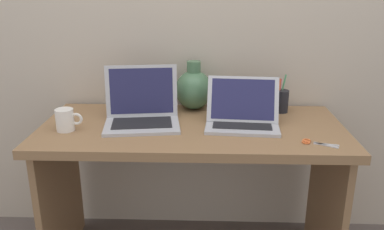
{
  "coord_description": "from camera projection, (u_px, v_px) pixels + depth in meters",
  "views": [
    {
      "loc": [
        0.06,
        -1.73,
        1.37
      ],
      "look_at": [
        0.0,
        0.0,
        0.78
      ],
      "focal_mm": 37.34,
      "sensor_mm": 36.0,
      "label": 1
    }
  ],
  "objects": [
    {
      "name": "back_wall",
      "position": [
        194.0,
        15.0,
        2.03
      ],
      "size": [
        4.4,
        0.04,
        2.4
      ],
      "primitive_type": "cube",
      "color": "#BCAD99",
      "rests_on": "ground"
    },
    {
      "name": "desk",
      "position": [
        192.0,
        157.0,
        1.89
      ],
      "size": [
        1.39,
        0.63,
        0.73
      ],
      "color": "olive",
      "rests_on": "ground"
    },
    {
      "name": "laptop_left",
      "position": [
        142.0,
        109.0,
        1.86
      ],
      "size": [
        0.37,
        0.3,
        0.26
      ],
      "color": "#B2B2B7",
      "rests_on": "desk"
    },
    {
      "name": "laptop_right",
      "position": [
        242.0,
        113.0,
        1.82
      ],
      "size": [
        0.34,
        0.26,
        0.21
      ],
      "color": "#B2B2B7",
      "rests_on": "desk"
    },
    {
      "name": "green_vase",
      "position": [
        194.0,
        89.0,
        2.05
      ],
      "size": [
        0.19,
        0.19,
        0.25
      ],
      "color": "#47704C",
      "rests_on": "desk"
    },
    {
      "name": "coffee_mug",
      "position": [
        66.0,
        120.0,
        1.76
      ],
      "size": [
        0.12,
        0.08,
        0.1
      ],
      "color": "white",
      "rests_on": "desk"
    },
    {
      "name": "pen_cup",
      "position": [
        281.0,
        101.0,
        2.01
      ],
      "size": [
        0.07,
        0.07,
        0.19
      ],
      "color": "black",
      "rests_on": "desk"
    },
    {
      "name": "scissors",
      "position": [
        313.0,
        143.0,
        1.63
      ],
      "size": [
        0.15,
        0.09,
        0.01
      ],
      "color": "#B7B7BC",
      "rests_on": "desk"
    }
  ]
}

